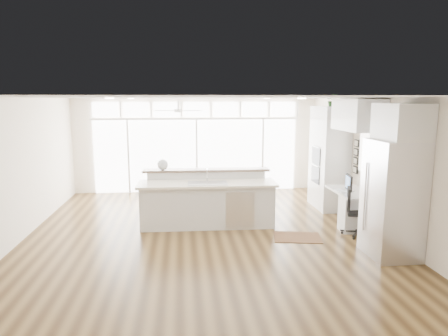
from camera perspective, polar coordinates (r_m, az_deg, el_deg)
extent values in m
cube|color=#3F2A13|center=(8.04, -2.72, -9.66)|extent=(7.00, 8.00, 0.02)
cube|color=silver|center=(7.58, -2.89, 10.04)|extent=(7.00, 8.00, 0.02)
cube|color=white|center=(11.65, -3.95, 3.28)|extent=(7.00, 0.04, 2.70)
cube|color=white|center=(3.83, 0.74, -10.29)|extent=(7.00, 0.04, 2.70)
cube|color=white|center=(8.27, -27.78, -0.50)|extent=(0.04, 8.00, 2.70)
cube|color=white|center=(8.63, 21.08, 0.36)|extent=(0.04, 8.00, 2.70)
cube|color=white|center=(11.63, -3.92, 1.78)|extent=(5.80, 0.06, 2.08)
cube|color=white|center=(11.52, -4.00, 8.34)|extent=(5.90, 0.06, 0.40)
cube|color=white|center=(8.85, 20.05, 1.95)|extent=(0.04, 0.85, 0.85)
cube|color=silver|center=(10.37, -6.56, 8.70)|extent=(1.16, 1.16, 0.32)
cube|color=white|center=(7.78, -2.97, 9.88)|extent=(3.40, 3.00, 0.02)
cube|color=silver|center=(10.14, 14.78, 1.44)|extent=(0.64, 1.20, 2.50)
cube|color=silver|center=(8.93, 17.70, -5.51)|extent=(0.72, 1.30, 0.76)
cube|color=silver|center=(8.66, 18.63, 7.20)|extent=(0.64, 1.30, 0.64)
cube|color=silver|center=(7.35, 22.97, -4.10)|extent=(0.76, 0.90, 2.00)
cube|color=silver|center=(7.20, 24.08, 6.04)|extent=(0.64, 0.90, 0.60)
cube|color=black|center=(9.42, 18.36, 1.57)|extent=(0.06, 0.22, 0.80)
cube|color=silver|center=(8.48, -2.38, -4.50)|extent=(2.92, 1.17, 1.15)
cube|color=#3D2213|center=(8.04, 10.43, -9.69)|extent=(1.00, 0.80, 0.01)
cube|color=black|center=(8.33, 18.73, -6.00)|extent=(0.62, 0.60, 0.95)
sphere|color=silver|center=(8.74, -8.75, 0.47)|extent=(0.27, 0.27, 0.23)
cube|color=black|center=(8.78, 17.42, -2.00)|extent=(0.15, 0.44, 0.36)
cube|color=silver|center=(8.75, 16.33, -3.14)|extent=(0.16, 0.35, 0.02)
imported|color=#2E622A|center=(10.04, 15.12, 9.16)|extent=(0.28, 0.31, 0.23)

